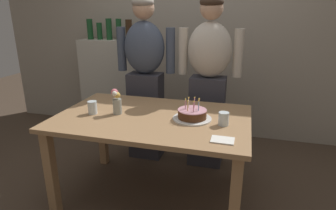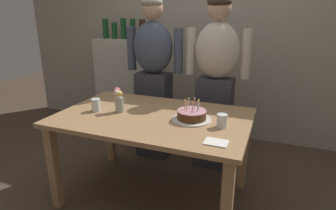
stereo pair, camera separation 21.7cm
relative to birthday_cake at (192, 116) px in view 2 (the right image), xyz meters
name	(u,v)px [view 2 (the right image)]	position (x,y,z in m)	size (l,w,h in m)	color
ground_plane	(154,195)	(-0.31, -0.01, -0.78)	(10.00, 10.00, 0.00)	#47382B
back_wall	(205,31)	(-0.31, 1.54, 0.52)	(5.20, 0.10, 2.60)	#9E9384
dining_table	(153,127)	(-0.31, -0.01, -0.13)	(1.50, 0.96, 0.74)	#A37A51
birthday_cake	(192,116)	(0.00, 0.00, 0.00)	(0.30, 0.30, 0.16)	white
water_glass_near	(96,105)	(-0.79, -0.09, 0.02)	(0.07, 0.07, 0.10)	silver
water_glass_far	(222,121)	(0.24, -0.06, 0.01)	(0.08, 0.08, 0.10)	silver
napkin_stack	(216,142)	(0.26, -0.32, -0.03)	(0.15, 0.11, 0.01)	white
flower_vase	(119,100)	(-0.60, -0.04, 0.07)	(0.08, 0.08, 0.20)	#999E93
person_man_bearded	(154,77)	(-0.62, 0.69, 0.10)	(0.61, 0.27, 1.66)	#33333D
person_woman_cardigan	(215,83)	(0.02, 0.69, 0.10)	(0.61, 0.27, 1.66)	#33333D
shelf_cabinet	(126,83)	(-1.31, 1.32, -0.17)	(0.78, 0.30, 1.44)	beige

